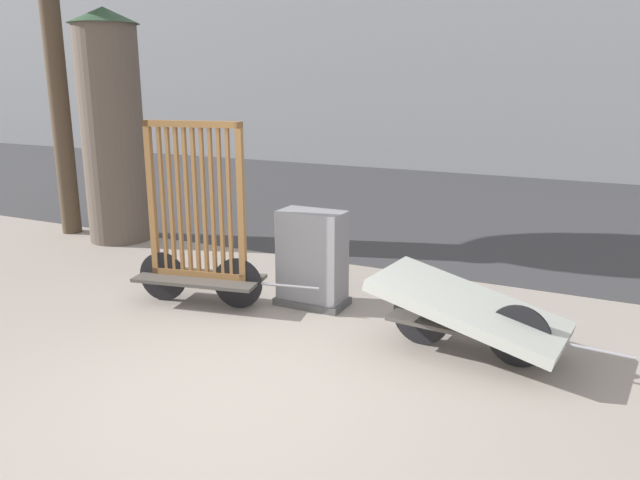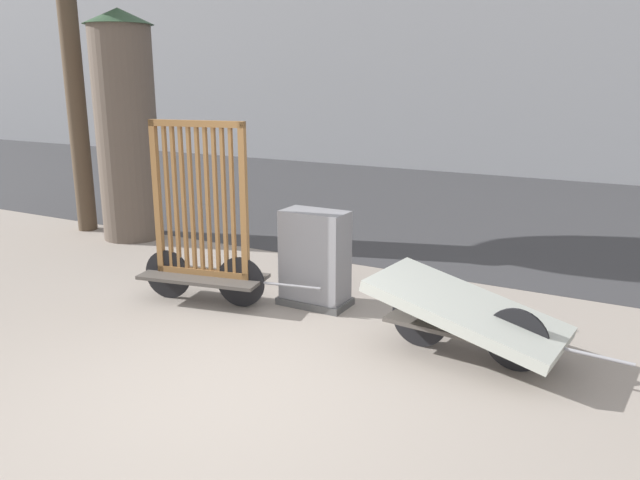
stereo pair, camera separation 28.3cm
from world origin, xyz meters
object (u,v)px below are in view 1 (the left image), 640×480
object	(u,v)px
bike_cart_with_bedframe	(198,241)
utility_cabinet	(312,262)
bike_cart_with_mattress	(469,311)
advertising_column	(112,126)

from	to	relation	value
bike_cart_with_bedframe	utility_cabinet	size ratio (longest dim) A/B	1.97
bike_cart_with_bedframe	bike_cart_with_mattress	xyz separation A→B (m)	(3.06, -0.00, -0.31)
bike_cart_with_bedframe	advertising_column	bearing A→B (deg)	136.91
bike_cart_with_bedframe	advertising_column	distance (m)	3.66
bike_cart_with_mattress	utility_cabinet	xyz separation A→B (m)	(-1.91, 0.55, 0.07)
utility_cabinet	bike_cart_with_bedframe	bearing A→B (deg)	-154.70
bike_cart_with_bedframe	utility_cabinet	bearing A→B (deg)	14.14
bike_cart_with_mattress	bike_cart_with_bedframe	bearing A→B (deg)	-174.62
bike_cart_with_bedframe	bike_cart_with_mattress	size ratio (longest dim) A/B	0.93
bike_cart_with_bedframe	utility_cabinet	xyz separation A→B (m)	(1.16, 0.55, -0.24)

